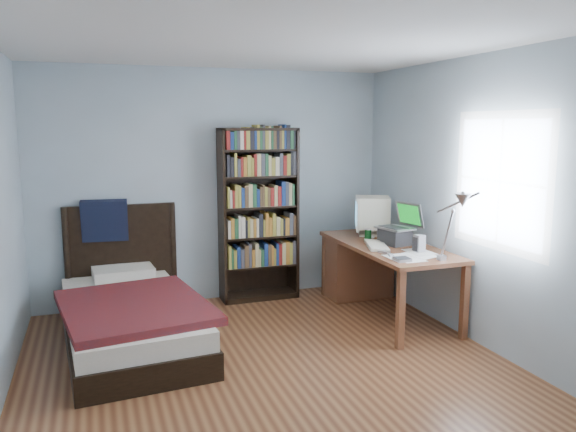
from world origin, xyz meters
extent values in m
plane|color=#5B2F1B|center=(0.00, 0.00, 0.00)|extent=(4.20, 4.20, 0.00)
plane|color=white|center=(0.00, 0.00, 2.50)|extent=(4.20, 4.20, 0.00)
cube|color=#94A5AE|center=(0.00, 2.10, 1.25)|extent=(3.80, 0.04, 2.50)
cube|color=#94A5AE|center=(0.00, -2.10, 1.25)|extent=(3.80, 0.04, 2.50)
cube|color=#94A5AE|center=(1.90, 0.00, 1.25)|extent=(0.04, 4.20, 2.50)
cube|color=white|center=(1.89, -0.15, 1.45)|extent=(0.01, 1.14, 1.14)
cube|color=white|center=(1.88, -0.15, 1.45)|extent=(0.01, 1.00, 1.00)
cube|color=brown|center=(1.50, 0.97, 0.71)|extent=(0.75, 1.74, 0.04)
cube|color=brown|center=(1.18, 0.15, 0.34)|extent=(0.06, 0.06, 0.69)
cube|color=brown|center=(1.83, 0.15, 0.34)|extent=(0.06, 0.06, 0.69)
cube|color=brown|center=(1.18, 1.79, 0.34)|extent=(0.06, 0.06, 0.69)
cube|color=brown|center=(1.83, 1.79, 0.34)|extent=(0.06, 0.06, 0.69)
cube|color=brown|center=(1.50, 1.62, 0.34)|extent=(0.69, 0.40, 0.68)
cube|color=beige|center=(1.55, 1.45, 0.74)|extent=(0.29, 0.27, 0.03)
cylinder|color=beige|center=(1.55, 1.45, 0.78)|extent=(0.09, 0.09, 0.05)
cube|color=beige|center=(1.58, 1.45, 0.98)|extent=(0.46, 0.45, 0.34)
cube|color=beige|center=(1.40, 1.45, 0.98)|extent=(0.17, 0.34, 0.35)
cube|color=#3893CD|center=(1.39, 1.45, 0.98)|extent=(0.12, 0.25, 0.23)
cube|color=#2D2D30|center=(1.57, 0.95, 0.81)|extent=(0.28, 0.31, 0.16)
cube|color=#B0AFB4|center=(1.57, 0.95, 0.90)|extent=(0.33, 0.39, 0.02)
cube|color=#2D2D30|center=(1.55, 0.95, 0.91)|extent=(0.22, 0.30, 0.00)
cube|color=#B0AFB4|center=(1.73, 0.95, 1.02)|extent=(0.15, 0.35, 0.24)
cube|color=#0CBF26|center=(1.72, 0.95, 1.02)|extent=(0.12, 0.28, 0.19)
cube|color=#99999E|center=(1.62, 0.23, 0.75)|extent=(0.07, 0.05, 0.04)
cylinder|color=#99999E|center=(1.62, 0.16, 0.98)|extent=(0.02, 0.15, 0.42)
cylinder|color=#99999E|center=(1.55, -0.07, 1.28)|extent=(0.18, 0.35, 0.21)
cone|color=#99999E|center=(1.47, -0.23, 1.33)|extent=(0.13, 0.13, 0.11)
cube|color=beige|center=(1.34, 0.89, 0.75)|extent=(0.32, 0.49, 0.04)
cube|color=gray|center=(1.60, 0.56, 0.81)|extent=(0.10, 0.10, 0.17)
cylinder|color=#083E1C|center=(1.38, 1.16, 0.79)|extent=(0.07, 0.07, 0.12)
ellipsoid|color=silver|center=(1.48, 1.29, 0.75)|extent=(0.07, 0.12, 0.04)
cube|color=#B0AFB4|center=(1.28, 0.64, 0.74)|extent=(0.09, 0.12, 0.02)
cube|color=gray|center=(1.27, 0.50, 0.74)|extent=(0.06, 0.09, 0.02)
cube|color=gray|center=(1.28, 0.31, 0.74)|extent=(0.13, 0.13, 0.03)
cube|color=black|center=(0.04, 1.94, 0.94)|extent=(0.03, 0.30, 1.88)
cube|color=black|center=(0.86, 1.94, 0.94)|extent=(0.03, 0.30, 1.88)
cube|color=black|center=(0.45, 1.94, 1.86)|extent=(0.84, 0.30, 0.03)
cube|color=black|center=(0.45, 1.94, 0.03)|extent=(0.84, 0.30, 0.06)
cube|color=black|center=(0.45, 2.08, 0.94)|extent=(0.84, 0.02, 1.88)
cube|color=olive|center=(0.45, 1.92, 0.97)|extent=(0.76, 0.22, 1.68)
cube|color=black|center=(-1.00, 1.05, 0.11)|extent=(1.23, 2.19, 0.22)
cube|color=beige|center=(-1.00, 1.05, 0.30)|extent=(1.18, 2.13, 0.16)
cube|color=#9A150E|center=(-0.97, 0.79, 0.41)|extent=(1.31, 1.53, 0.07)
cube|color=beige|center=(-1.00, 1.86, 0.43)|extent=(0.61, 0.42, 0.12)
cube|color=black|center=(-1.00, 2.06, 0.55)|extent=(1.12, 0.05, 1.10)
cylinder|color=black|center=(-1.53, 2.04, 0.55)|extent=(0.06, 0.06, 1.10)
cylinder|color=black|center=(-0.47, 2.04, 0.55)|extent=(0.06, 0.06, 1.10)
cube|color=black|center=(-1.15, 2.03, 0.95)|extent=(0.46, 0.20, 0.43)
camera|label=1|loc=(-1.24, -3.86, 1.90)|focal=35.00mm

